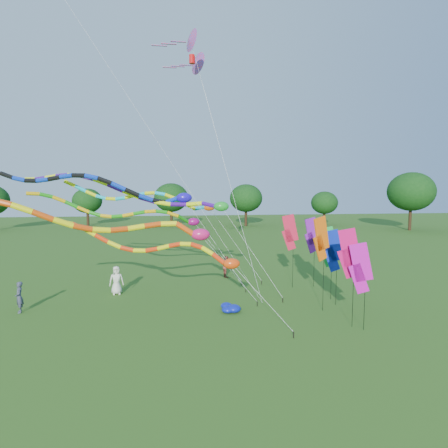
{
  "coord_description": "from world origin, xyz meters",
  "views": [
    {
      "loc": [
        -2.55,
        -16.25,
        6.74
      ],
      "look_at": [
        0.34,
        4.31,
        4.8
      ],
      "focal_mm": 30.0,
      "sensor_mm": 36.0,
      "label": 1
    }
  ],
  "objects": [
    {
      "name": "tube_kite_blue",
      "position": [
        -5.98,
        8.11,
        6.78
      ],
      "size": [
        15.31,
        2.38,
        8.36
      ],
      "rotation": [
        0.0,
        0.0,
        -0.11
      ],
      "color": "black",
      "rests_on": "ground"
    },
    {
      "name": "banner_pole_blue_b",
      "position": [
        6.63,
        3.97,
        3.2
      ],
      "size": [
        1.16,
        0.23,
        4.46
      ],
      "rotation": [
        0.0,
        0.0,
        -0.13
      ],
      "color": "black",
      "rests_on": "ground"
    },
    {
      "name": "banner_pole_violet",
      "position": [
        6.92,
        8.04,
        3.58
      ],
      "size": [
        1.15,
        0.33,
        4.85
      ],
      "rotation": [
        0.0,
        0.0,
        0.22
      ],
      "color": "black",
      "rests_on": "ground"
    },
    {
      "name": "tube_kite_green",
      "position": [
        -4.89,
        8.68,
        5.17
      ],
      "size": [
        13.42,
        1.08,
        7.14
      ],
      "rotation": [
        0.0,
        0.0,
        0.07
      ],
      "color": "black",
      "rests_on": "ground"
    },
    {
      "name": "banner_pole_magenta_b",
      "position": [
        5.94,
        0.61,
        3.63
      ],
      "size": [
        1.1,
        0.53,
        4.9
      ],
      "rotation": [
        0.0,
        0.0,
        -0.4
      ],
      "color": "black",
      "rests_on": "ground"
    },
    {
      "name": "delta_kite_high_c",
      "position": [
        -0.77,
        9.37,
        15.06
      ],
      "size": [
        5.53,
        6.37,
        16.24
      ],
      "rotation": [
        0.0,
        0.0,
        0.5
      ],
      "color": "black",
      "rests_on": "ground"
    },
    {
      "name": "person_b",
      "position": [
        -10.86,
        5.07,
        0.85
      ],
      "size": [
        0.62,
        0.73,
        1.7
      ],
      "primitive_type": "imported",
      "rotation": [
        0.0,
        0.0,
        -1.17
      ],
      "color": "#3B3D53",
      "rests_on": "ground"
    },
    {
      "name": "banner_pole_orange",
      "position": [
        5.5,
        3.0,
        4.03
      ],
      "size": [
        1.11,
        0.49,
        5.3
      ],
      "rotation": [
        0.0,
        0.0,
        0.37
      ],
      "color": "black",
      "rests_on": "ground"
    },
    {
      "name": "tube_kite_orange",
      "position": [
        -5.54,
        3.38,
        5.01
      ],
      "size": [
        15.45,
        2.32,
        7.07
      ],
      "rotation": [
        0.0,
        0.0,
        0.11
      ],
      "color": "black",
      "rests_on": "ground"
    },
    {
      "name": "blue_nylon_heap",
      "position": [
        0.62,
        3.81,
        0.23
      ],
      "size": [
        1.27,
        1.61,
        0.5
      ],
      "color": "#0C1BA3",
      "rests_on": "ground"
    },
    {
      "name": "tube_kite_purple",
      "position": [
        -4.72,
        8.27,
        6.51
      ],
      "size": [
        16.41,
        7.06,
        8.48
      ],
      "rotation": [
        0.0,
        0.0,
        -0.39
      ],
      "color": "black",
      "rests_on": "ground"
    },
    {
      "name": "ground",
      "position": [
        0.0,
        0.0,
        0.0
      ],
      "size": [
        160.0,
        160.0,
        0.0
      ],
      "primitive_type": "plane",
      "color": "#285015",
      "rests_on": "ground"
    },
    {
      "name": "tree_ring",
      "position": [
        2.34,
        -0.59,
        5.58
      ],
      "size": [
        119.71,
        112.02,
        9.65
      ],
      "color": "#382314",
      "rests_on": "ground"
    },
    {
      "name": "tube_kite_red",
      "position": [
        -2.74,
        2.2,
        3.79
      ],
      "size": [
        10.87,
        4.52,
        5.62
      ],
      "rotation": [
        0.0,
        0.0,
        -0.43
      ],
      "color": "black",
      "rests_on": "ground"
    },
    {
      "name": "delta_kite_high_a",
      "position": [
        -1.34,
        6.58,
        15.41
      ],
      "size": [
        6.11,
        3.46,
        16.26
      ],
      "rotation": [
        0.0,
        0.0,
        0.38
      ],
      "color": "black",
      "rests_on": "ground"
    },
    {
      "name": "tube_kite_cyan",
      "position": [
        -3.47,
        9.06,
        6.03
      ],
      "size": [
        12.98,
        1.28,
        7.79
      ],
      "rotation": [
        0.0,
        0.0,
        0.0
      ],
      "color": "black",
      "rests_on": "ground"
    },
    {
      "name": "banner_pole_green",
      "position": [
        6.81,
        5.06,
        3.25
      ],
      "size": [
        1.16,
        0.23,
        4.52
      ],
      "rotation": [
        0.0,
        0.0,
        -0.13
      ],
      "color": "black",
      "rests_on": "ground"
    },
    {
      "name": "banner_pole_red",
      "position": [
        5.39,
        8.09,
        3.8
      ],
      "size": [
        1.16,
        0.27,
        5.07
      ],
      "rotation": [
        0.0,
        0.0,
        -0.17
      ],
      "color": "black",
      "rests_on": "ground"
    },
    {
      "name": "person_c",
      "position": [
        1.57,
        11.73,
        0.81
      ],
      "size": [
        0.64,
        0.81,
        1.62
      ],
      "primitive_type": "imported",
      "rotation": [
        0.0,
        0.0,
        1.61
      ],
      "color": "brown",
      "rests_on": "ground"
    },
    {
      "name": "person_a",
      "position": [
        -6.12,
        8.04,
        0.91
      ],
      "size": [
        0.97,
        0.71,
        1.82
      ],
      "primitive_type": "imported",
      "rotation": [
        0.0,
        0.0,
        0.15
      ],
      "color": "silver",
      "rests_on": "ground"
    },
    {
      "name": "banner_pole_magenta_a",
      "position": [
        6.29,
        0.14,
        3.0
      ],
      "size": [
        1.13,
        0.43,
        4.26
      ],
      "rotation": [
        0.0,
        0.0,
        -0.31
      ],
      "color": "black",
      "rests_on": "ground"
    }
  ]
}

